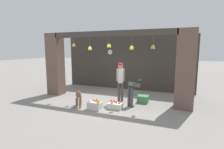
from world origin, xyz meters
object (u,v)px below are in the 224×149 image
at_px(fruit_crate_oranges, 95,105).
at_px(wall_clock, 110,52).
at_px(fruit_crate_apples, 115,105).
at_px(water_bottle, 97,103).
at_px(worker_stooping, 134,89).
at_px(dog, 78,96).
at_px(produce_box_green, 143,99).
at_px(shopkeeper, 120,79).

distance_m(fruit_crate_oranges, wall_clock, 4.28).
bearing_deg(fruit_crate_apples, water_bottle, -178.84).
distance_m(worker_stooping, fruit_crate_oranges, 1.70).
bearing_deg(fruit_crate_apples, fruit_crate_oranges, -151.38).
bearing_deg(worker_stooping, wall_clock, 148.60).
height_order(water_bottle, wall_clock, wall_clock).
distance_m(fruit_crate_apples, water_bottle, 0.80).
relative_size(water_bottle, wall_clock, 1.03).
xyz_separation_m(dog, water_bottle, (0.63, 0.35, -0.31)).
distance_m(fruit_crate_oranges, produce_box_green, 2.20).
xyz_separation_m(worker_stooping, produce_box_green, (0.29, 0.55, -0.54)).
xyz_separation_m(fruit_crate_apples, water_bottle, (-0.80, -0.02, 0.02)).
distance_m(shopkeeper, produce_box_green, 1.32).
distance_m(dog, worker_stooping, 2.25).
height_order(worker_stooping, fruit_crate_apples, worker_stooping).
height_order(dog, water_bottle, dog).
xyz_separation_m(dog, fruit_crate_apples, (1.44, 0.37, -0.33)).
bearing_deg(fruit_crate_oranges, shopkeeper, 65.46).
height_order(worker_stooping, wall_clock, wall_clock).
bearing_deg(produce_box_green, water_bottle, -144.70).
xyz_separation_m(shopkeeper, fruit_crate_apples, (0.10, -0.93, -0.90)).
bearing_deg(water_bottle, worker_stooping, 24.56).
distance_m(shopkeeper, worker_stooping, 0.81).
xyz_separation_m(worker_stooping, fruit_crate_apples, (-0.57, -0.61, -0.57)).
bearing_deg(fruit_crate_oranges, water_bottle, 104.96).
xyz_separation_m(fruit_crate_oranges, produce_box_green, (1.56, 1.55, -0.01)).
bearing_deg(worker_stooping, dog, -133.44).
distance_m(produce_box_green, wall_clock, 3.79).
distance_m(dog, wall_clock, 4.05).
relative_size(dog, shopkeeper, 0.44).
distance_m(shopkeeper, wall_clock, 3.00).
relative_size(shopkeeper, wall_clock, 5.91).
bearing_deg(produce_box_green, wall_clock, 138.10).
bearing_deg(water_bottle, fruit_crate_oranges, -75.04).
bearing_deg(dog, produce_box_green, 95.94).
bearing_deg(wall_clock, water_bottle, -77.45).
xyz_separation_m(fruit_crate_apples, wall_clock, (-1.55, 3.32, 2.00)).
height_order(fruit_crate_apples, produce_box_green, produce_box_green).
relative_size(dog, fruit_crate_oranges, 1.51).
bearing_deg(produce_box_green, fruit_crate_oranges, -135.35).
relative_size(worker_stooping, produce_box_green, 2.28).
height_order(produce_box_green, wall_clock, wall_clock).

